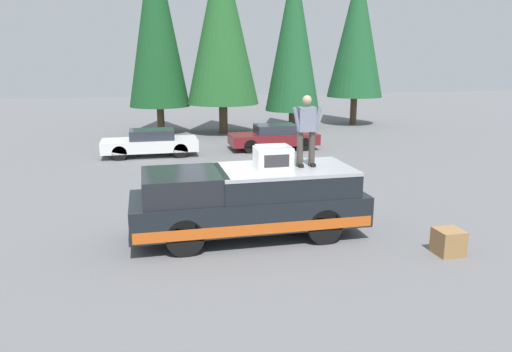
{
  "coord_description": "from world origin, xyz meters",
  "views": [
    {
      "loc": [
        -11.17,
        2.02,
        4.18
      ],
      "look_at": [
        0.19,
        -0.6,
        1.35
      ],
      "focal_mm": 34.16,
      "sensor_mm": 36.0,
      "label": 1
    }
  ],
  "objects": [
    {
      "name": "conifer_center_right",
      "position": [
        17.05,
        1.09,
        6.23
      ],
      "size": [
        3.35,
        3.35,
        10.95
      ],
      "color": "#4C3826",
      "rests_on": "ground"
    },
    {
      "name": "parked_car_maroon",
      "position": [
        10.67,
        -3.88,
        0.58
      ],
      "size": [
        1.64,
        4.1,
        1.16
      ],
      "color": "maroon",
      "rests_on": "ground"
    },
    {
      "name": "compressor_unit",
      "position": [
        -0.44,
        -0.86,
        1.93
      ],
      "size": [
        0.65,
        0.84,
        0.56
      ],
      "color": "silver",
      "rests_on": "pickup_truck"
    },
    {
      "name": "ground_plane",
      "position": [
        0.0,
        0.0,
        0.0
      ],
      "size": [
        90.0,
        90.0,
        0.0
      ],
      "primitive_type": "plane",
      "color": "slate"
    },
    {
      "name": "conifer_center_left",
      "position": [
        16.14,
        -2.37,
        6.06
      ],
      "size": [
        4.0,
        4.0,
        10.48
      ],
      "color": "#4C3826",
      "rests_on": "ground"
    },
    {
      "name": "wooden_crate",
      "position": [
        -2.41,
        -4.31,
        0.28
      ],
      "size": [
        0.56,
        0.56,
        0.56
      ],
      "primitive_type": "cube",
      "color": "olive",
      "rests_on": "ground"
    },
    {
      "name": "person_on_truck_bed",
      "position": [
        -0.31,
        -1.71,
        2.55
      ],
      "size": [
        0.29,
        0.72,
        1.69
      ],
      "color": "#423D38",
      "rests_on": "pickup_truck"
    },
    {
      "name": "pickup_truck",
      "position": [
        -0.31,
        -0.31,
        0.87
      ],
      "size": [
        2.01,
        5.54,
        1.65
      ],
      "color": "black",
      "rests_on": "ground"
    },
    {
      "name": "parked_car_white",
      "position": [
        10.33,
        1.81,
        0.58
      ],
      "size": [
        1.64,
        4.1,
        1.16
      ],
      "color": "white",
      "rests_on": "ground"
    },
    {
      "name": "conifer_left",
      "position": [
        17.08,
        -6.73,
        5.51
      ],
      "size": [
        3.24,
        3.24,
        9.92
      ],
      "color": "#4C3826",
      "rests_on": "ground"
    },
    {
      "name": "conifer_far_left",
      "position": [
        18.04,
        -11.15,
        5.81
      ],
      "size": [
        3.48,
        3.48,
        9.87
      ],
      "color": "#4C3826",
      "rests_on": "ground"
    }
  ]
}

